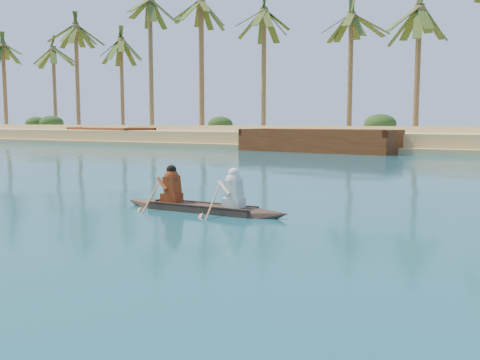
% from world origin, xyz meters
% --- Properties ---
extents(ground, '(160.00, 160.00, 0.00)m').
position_xyz_m(ground, '(0.00, 0.00, 0.00)').
color(ground, navy).
rests_on(ground, ground).
extents(sandy_embankment, '(150.00, 51.00, 1.50)m').
position_xyz_m(sandy_embankment, '(0.00, 46.89, 0.53)').
color(sandy_embankment, tan).
rests_on(sandy_embankment, ground).
extents(palm_grove, '(110.00, 14.00, 16.00)m').
position_xyz_m(palm_grove, '(0.00, 35.00, 8.00)').
color(palm_grove, '#364A1A').
rests_on(palm_grove, ground).
extents(shrub_cluster, '(100.00, 6.00, 2.40)m').
position_xyz_m(shrub_cluster, '(0.00, 31.50, 1.20)').
color(shrub_cluster, '#1D3613').
rests_on(shrub_cluster, ground).
extents(canoe, '(4.56, 0.62, 1.26)m').
position_xyz_m(canoe, '(6.66, -3.41, 0.24)').
color(canoe, '#3C2D21').
rests_on(canoe, ground).
extents(barge_left, '(11.32, 6.36, 1.79)m').
position_xyz_m(barge_left, '(-23.73, 27.00, 0.63)').
color(barge_left, brown).
rests_on(barge_left, ground).
extents(barge_mid, '(11.52, 4.82, 1.87)m').
position_xyz_m(barge_mid, '(0.25, 22.00, 0.65)').
color(barge_mid, brown).
rests_on(barge_mid, ground).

